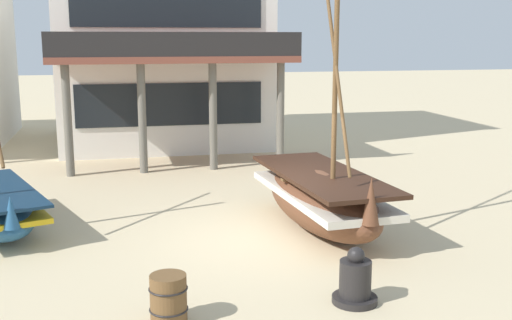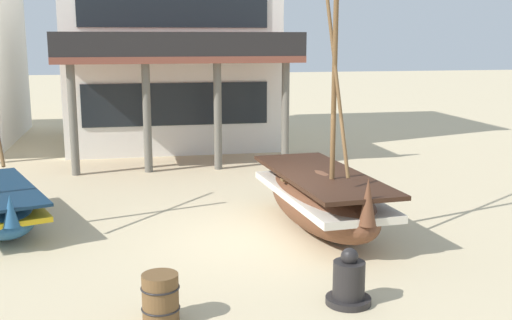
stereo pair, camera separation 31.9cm
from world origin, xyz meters
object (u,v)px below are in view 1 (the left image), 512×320
fishing_boat_centre_large (321,198)px  wooden_barrel (168,299)px  harbor_building_main (160,10)px  capstan_winch (355,282)px

fishing_boat_centre_large → wooden_barrel: 5.10m
fishing_boat_centre_large → harbor_building_main: 13.25m
wooden_barrel → harbor_building_main: size_ratio=0.07×
capstan_winch → harbor_building_main: (-1.57, 15.97, 4.65)m
wooden_barrel → capstan_winch: bearing=0.5°
capstan_winch → wooden_barrel: (-2.81, -0.02, 0.01)m
fishing_boat_centre_large → capstan_winch: fishing_boat_centre_large is taller
capstan_winch → harbor_building_main: bearing=95.6°
wooden_barrel → harbor_building_main: bearing=85.6°
harbor_building_main → fishing_boat_centre_large: bearing=-79.5°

